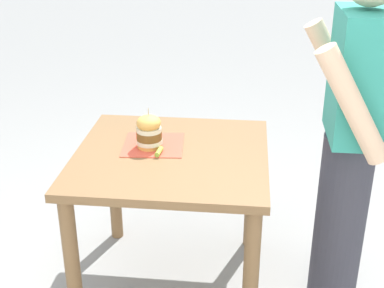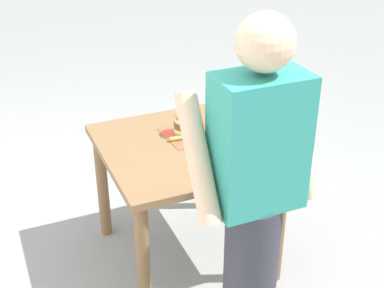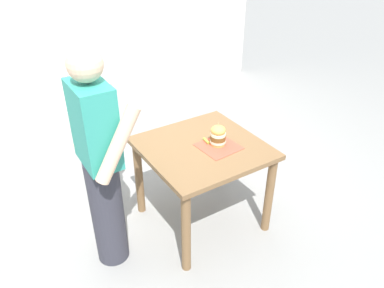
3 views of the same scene
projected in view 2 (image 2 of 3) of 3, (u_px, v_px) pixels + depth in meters
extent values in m
plane|color=gray|center=(186.00, 253.00, 3.30)|extent=(80.00, 80.00, 0.00)
cube|color=brown|center=(185.00, 147.00, 2.95)|extent=(0.90, 0.92, 0.04)
cylinder|color=brown|center=(216.00, 161.00, 3.59)|extent=(0.07, 0.07, 0.73)
cylinder|color=brown|center=(102.00, 185.00, 3.32)|extent=(0.07, 0.07, 0.73)
cylinder|color=brown|center=(279.00, 227.00, 2.94)|extent=(0.07, 0.07, 0.73)
cylinder|color=brown|center=(143.00, 264.00, 2.67)|extent=(0.07, 0.07, 0.73)
cube|color=#D64C38|center=(191.00, 134.00, 3.05)|extent=(0.31, 0.31, 0.00)
cylinder|color=gold|center=(185.00, 132.00, 3.04)|extent=(0.12, 0.12, 0.02)
cylinder|color=beige|center=(185.00, 129.00, 3.03)|extent=(0.13, 0.13, 0.02)
cylinder|color=brown|center=(185.00, 124.00, 3.02)|extent=(0.12, 0.12, 0.04)
cylinder|color=beige|center=(185.00, 119.00, 3.00)|extent=(0.12, 0.12, 0.02)
ellipsoid|color=gold|center=(185.00, 114.00, 2.99)|extent=(0.12, 0.12, 0.08)
cylinder|color=#D1B77F|center=(185.00, 106.00, 2.97)|extent=(0.00, 0.00, 0.05)
cylinder|color=#8EA83D|center=(176.00, 138.00, 2.97)|extent=(0.08, 0.03, 0.02)
cylinder|color=#33333D|center=(249.00, 285.00, 2.41)|extent=(0.24, 0.24, 0.90)
cube|color=teal|center=(259.00, 143.00, 2.07)|extent=(0.36, 0.22, 0.56)
sphere|color=beige|center=(265.00, 42.00, 1.88)|extent=(0.22, 0.22, 0.22)
cylinder|color=beige|center=(299.00, 137.00, 2.22)|extent=(0.09, 0.34, 0.50)
cylinder|color=beige|center=(198.00, 158.00, 2.06)|extent=(0.09, 0.34, 0.50)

